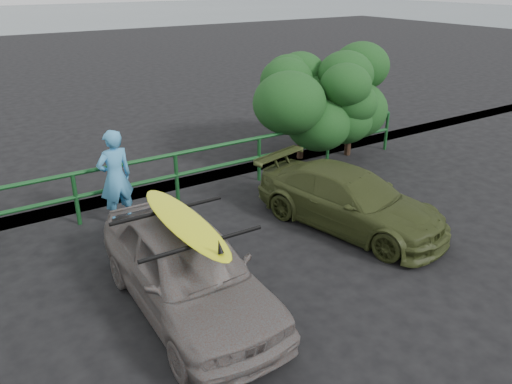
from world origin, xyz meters
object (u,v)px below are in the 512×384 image
guardrail (129,187)px  sedan (187,269)px  man (115,177)px  surfboard (184,221)px  olive_vehicle (350,200)px

guardrail → sedan: 3.44m
man → surfboard: size_ratio=0.74×
guardrail → olive_vehicle: 4.20m
guardrail → olive_vehicle: olive_vehicle is taller
sedan → surfboard: size_ratio=1.53×
olive_vehicle → man: man is taller
sedan → olive_vehicle: (3.55, 0.64, -0.10)m
guardrail → olive_vehicle: bearing=-41.3°
guardrail → man: man is taller
guardrail → surfboard: 3.53m
olive_vehicle → man: 4.28m
sedan → surfboard: bearing=-179.0°
sedan → man: man is taller
olive_vehicle → man: size_ratio=2.05×
guardrail → man: (-0.33, -0.30, 0.37)m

